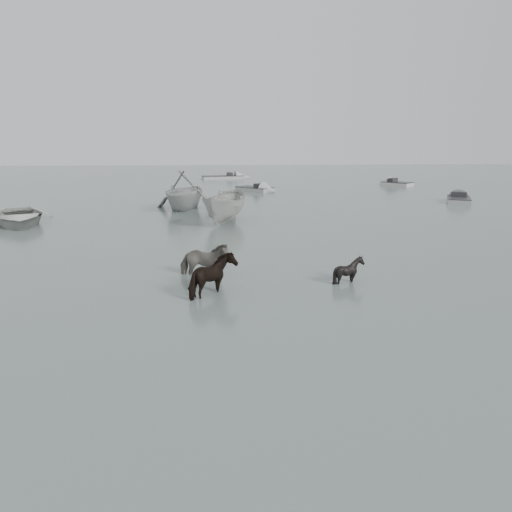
# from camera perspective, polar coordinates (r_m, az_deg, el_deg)

# --- Properties ---
(ground) EXTENTS (140.00, 140.00, 0.00)m
(ground) POSITION_cam_1_polar(r_m,az_deg,el_deg) (15.93, 2.03, -4.79)
(ground) COLOR #4A5852
(ground) RESTS_ON ground
(pony_pinto) EXTENTS (2.05, 1.22, 1.62)m
(pony_pinto) POSITION_cam_1_polar(r_m,az_deg,el_deg) (18.21, -5.99, 0.16)
(pony_pinto) COLOR black
(pony_pinto) RESTS_ON ground
(pony_dark) EXTENTS (1.63, 1.79, 1.52)m
(pony_dark) POSITION_cam_1_polar(r_m,az_deg,el_deg) (16.02, -4.85, -1.89)
(pony_dark) COLOR black
(pony_dark) RESTS_ON ground
(pony_black) EXTENTS (1.28, 1.21, 1.15)m
(pony_black) POSITION_cam_1_polar(r_m,az_deg,el_deg) (17.74, 10.57, -1.15)
(pony_black) COLOR black
(pony_black) RESTS_ON ground
(rowboat_lead) EXTENTS (5.79, 6.62, 1.14)m
(rowboat_lead) POSITION_cam_1_polar(r_m,az_deg,el_deg) (31.83, -25.56, 4.30)
(rowboat_lead) COLOR #AEAEA9
(rowboat_lead) RESTS_ON ground
(rowboat_trail) EXTENTS (6.06, 6.52, 2.81)m
(rowboat_trail) POSITION_cam_1_polar(r_m,az_deg,el_deg) (34.92, -8.16, 7.61)
(rowboat_trail) COLOR #A9ABA9
(rowboat_trail) RESTS_ON ground
(boat_small) EXTENTS (3.29, 5.42, 1.96)m
(boat_small) POSITION_cam_1_polar(r_m,az_deg,el_deg) (29.33, -3.55, 5.73)
(boat_small) COLOR #ABAAA6
(boat_small) RESTS_ON ground
(skiff_port) EXTENTS (3.14, 4.67, 0.75)m
(skiff_port) POSITION_cam_1_polar(r_m,az_deg,el_deg) (41.18, 22.17, 6.22)
(skiff_port) COLOR gray
(skiff_port) RESTS_ON ground
(skiff_mid) EXTENTS (4.50, 4.35, 0.75)m
(skiff_mid) POSITION_cam_1_polar(r_m,az_deg,el_deg) (45.81, -0.14, 7.89)
(skiff_mid) COLOR #9FA29F
(skiff_mid) RESTS_ON ground
(skiff_star) EXTENTS (3.90, 3.99, 0.75)m
(skiff_star) POSITION_cam_1_polar(r_m,az_deg,el_deg) (52.61, 15.83, 8.14)
(skiff_star) COLOR beige
(skiff_star) RESTS_ON ground
(skiff_far) EXTENTS (6.81, 3.05, 0.75)m
(skiff_far) POSITION_cam_1_polar(r_m,az_deg,el_deg) (58.52, -3.80, 9.14)
(skiff_far) COLOR #A5A7A4
(skiff_far) RESTS_ON ground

